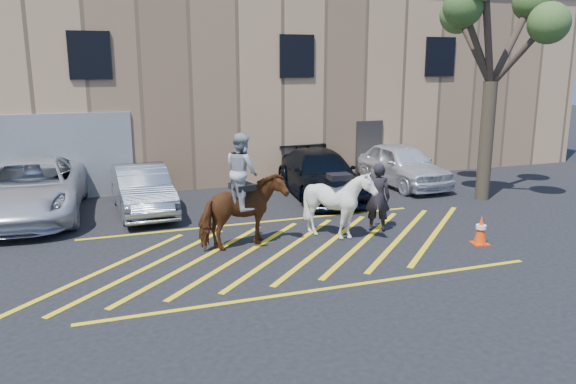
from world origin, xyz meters
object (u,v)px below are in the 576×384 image
object	(u,v)px
car_blue_suv	(320,174)
traffic_cone	(481,230)
handler	(378,197)
tree	(496,18)
mounted_bay	(242,202)
saddled_white	(339,204)
car_white_suv	(402,165)
car_white_pickup	(31,189)
car_silver_sedan	(142,190)

from	to	relation	value
car_blue_suv	traffic_cone	distance (m)	6.31
handler	traffic_cone	world-z (taller)	handler
traffic_cone	tree	xyz separation A→B (m)	(3.12, 3.90, 5.33)
traffic_cone	tree	bearing A→B (deg)	51.35
mounted_bay	car_blue_suv	bearing A→B (deg)	48.43
car_blue_suv	mounted_bay	xyz separation A→B (m)	(-3.85, -4.34, 0.38)
handler	saddled_white	world-z (taller)	handler
car_white_suv	tree	size ratio (longest dim) A/B	0.61
car_blue_suv	car_white_suv	bearing A→B (deg)	16.07
car_white_pickup	car_white_suv	size ratio (longest dim) A/B	1.33
car_white_suv	saddled_white	distance (m)	6.93
mounted_bay	car_silver_sedan	bearing A→B (deg)	114.99
saddled_white	tree	size ratio (longest dim) A/B	0.24
car_blue_suv	car_silver_sedan	bearing A→B (deg)	-171.93
car_blue_suv	car_white_suv	distance (m)	3.50
mounted_bay	tree	world-z (taller)	tree
car_blue_suv	handler	world-z (taller)	handler
car_white_pickup	handler	bearing A→B (deg)	-23.72
car_white_pickup	car_white_suv	bearing A→B (deg)	4.75
car_blue_suv	saddled_white	distance (m)	4.62
saddled_white	tree	xyz separation A→B (m)	(6.19, 2.25, 4.79)
car_silver_sedan	car_white_suv	world-z (taller)	car_white_suv
car_white_pickup	saddled_white	world-z (taller)	saddled_white
car_white_suv	mounted_bay	distance (m)	8.81
car_silver_sedan	mounted_bay	xyz separation A→B (m)	(1.95, -4.18, 0.43)
saddled_white	mounted_bay	bearing A→B (deg)	178.31
car_white_suv	saddled_white	world-z (taller)	saddled_white
car_white_pickup	tree	size ratio (longest dim) A/B	0.82
handler	car_silver_sedan	bearing A→B (deg)	-4.82
car_white_pickup	saddled_white	bearing A→B (deg)	-28.80
saddled_white	traffic_cone	bearing A→B (deg)	-28.20
handler	mounted_bay	world-z (taller)	mounted_bay
handler	mounted_bay	bearing A→B (deg)	33.04
car_silver_sedan	mounted_bay	bearing A→B (deg)	-67.41
car_white_suv	saddled_white	bearing A→B (deg)	-135.95
car_blue_suv	tree	xyz separation A→B (m)	(4.84, -2.16, 4.94)
car_blue_suv	saddled_white	xyz separation A→B (m)	(-1.36, -4.41, 0.15)
saddled_white	tree	bearing A→B (deg)	19.96
car_silver_sedan	tree	world-z (taller)	tree
car_silver_sedan	car_blue_suv	size ratio (longest dim) A/B	0.82
traffic_cone	tree	size ratio (longest dim) A/B	0.10
car_blue_suv	traffic_cone	world-z (taller)	car_blue_suv
mounted_bay	traffic_cone	size ratio (longest dim) A/B	3.81
car_white_suv	traffic_cone	world-z (taller)	car_white_suv
car_blue_suv	car_white_suv	size ratio (longest dim) A/B	1.15
car_silver_sedan	car_blue_suv	distance (m)	5.80
car_white_pickup	car_white_suv	world-z (taller)	car_white_pickup
mounted_bay	car_white_pickup	bearing A→B (deg)	136.53
car_silver_sedan	tree	bearing A→B (deg)	-13.05
car_white_suv	car_blue_suv	bearing A→B (deg)	-172.47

